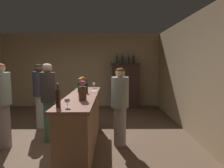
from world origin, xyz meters
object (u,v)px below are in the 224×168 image
at_px(wine_glass_front, 67,101).
at_px(display_bottle_midleft, 123,59).
at_px(wine_bottle_merlot, 86,87).
at_px(wine_glass_mid, 94,84).
at_px(bar_counter, 82,121).
at_px(display_bottle_midright, 134,59).
at_px(wine_bottle_malbec, 79,86).
at_px(wine_bottle_rose, 58,97).
at_px(patron_redhead, 40,93).
at_px(bartender, 120,104).
at_px(patron_tall, 2,102).
at_px(display_cabinet, 125,85).
at_px(flower_arrangement, 82,90).
at_px(cheese_plate, 94,91).
at_px(patron_in_navy, 48,98).
at_px(display_bottle_center, 129,59).
at_px(display_bottle_left, 117,59).

bearing_deg(wine_glass_front, display_bottle_midleft, 76.17).
xyz_separation_m(wine_bottle_merlot, wine_glass_mid, (0.09, 0.73, -0.03)).
relative_size(bar_counter, display_bottle_midright, 7.49).
xyz_separation_m(wine_bottle_malbec, display_bottle_midright, (1.49, 2.83, 0.63)).
height_order(wine_bottle_rose, patron_redhead, patron_redhead).
distance_m(patron_redhead, bartender, 2.19).
bearing_deg(patron_tall, display_cabinet, 71.08).
relative_size(flower_arrangement, display_bottle_midright, 1.20).
bearing_deg(wine_bottle_rose, patron_redhead, 117.07).
distance_m(cheese_plate, bartender, 0.72).
height_order(wine_glass_front, display_bottle_midright, display_bottle_midright).
bearing_deg(patron_tall, bartender, 22.30).
relative_size(wine_bottle_malbec, patron_in_navy, 0.18).
bearing_deg(wine_glass_front, flower_arrangement, 75.71).
height_order(wine_glass_mid, display_bottle_midright, display_bottle_midright).
relative_size(wine_bottle_malbec, bartender, 0.19).
xyz_separation_m(flower_arrangement, display_bottle_center, (1.12, 3.67, 0.56)).
bearing_deg(display_bottle_midright, bar_counter, -113.32).
bearing_deg(wine_bottle_malbec, wine_glass_front, -87.40).
height_order(bar_counter, display_bottle_midleft, display_bottle_midleft).
bearing_deg(patron_redhead, cheese_plate, 22.36).
xyz_separation_m(display_bottle_left, display_bottle_midleft, (0.20, 0.00, -0.00)).
bearing_deg(patron_in_navy, display_bottle_left, 78.32).
bearing_deg(bartender, display_bottle_midleft, -85.46).
bearing_deg(wine_glass_mid, display_bottle_midleft, 69.11).
distance_m(wine_bottle_malbec, patron_redhead, 1.32).
bearing_deg(wine_bottle_merlot, display_bottle_left, 75.90).
relative_size(wine_bottle_merlot, patron_redhead, 0.17).
bearing_deg(bar_counter, wine_bottle_merlot, 79.91).
relative_size(bar_counter, bartender, 1.58).
height_order(display_bottle_center, patron_tall, display_bottle_center).
bearing_deg(wine_bottle_merlot, display_bottle_midright, 65.54).
relative_size(wine_bottle_merlot, display_bottle_left, 0.80).
relative_size(display_bottle_left, display_bottle_midright, 1.08).
distance_m(wine_glass_mid, patron_redhead, 1.38).
relative_size(wine_bottle_malbec, flower_arrangement, 0.75).
height_order(cheese_plate, display_bottle_center, display_bottle_center).
relative_size(wine_bottle_rose, wine_bottle_malbec, 1.16).
bearing_deg(cheese_plate, patron_tall, -162.79).
height_order(wine_bottle_merlot, flower_arrangement, flower_arrangement).
bearing_deg(wine_bottle_merlot, patron_redhead, 148.50).
bearing_deg(wine_glass_front, patron_tall, 147.10).
bearing_deg(wine_bottle_merlot, wine_bottle_rose, -100.56).
bearing_deg(wine_bottle_merlot, patron_in_navy, -179.79).
bearing_deg(flower_arrangement, wine_bottle_malbec, 102.99).
height_order(flower_arrangement, cheese_plate, flower_arrangement).
xyz_separation_m(display_bottle_center, display_bottle_midright, (0.18, -0.00, 0.02)).
height_order(bar_counter, bartender, bartender).
bearing_deg(patron_tall, wine_bottle_merlot, 31.31).
bearing_deg(wine_glass_mid, display_bottle_left, 73.73).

